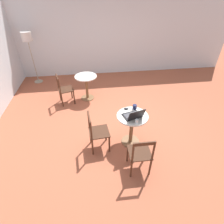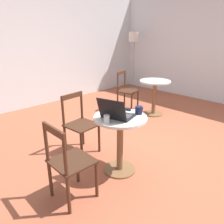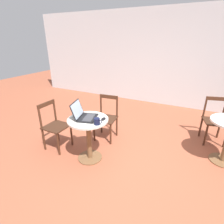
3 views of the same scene
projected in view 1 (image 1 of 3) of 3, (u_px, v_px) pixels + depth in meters
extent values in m
plane|color=#9E5138|center=(122.00, 123.00, 4.52)|extent=(16.00, 16.00, 0.00)
cube|color=silver|center=(107.00, 37.00, 6.30)|extent=(0.06, 9.40, 2.70)
cylinder|color=brown|center=(130.00, 141.00, 3.97)|extent=(0.41, 0.41, 0.02)
cylinder|color=brown|center=(131.00, 129.00, 3.76)|extent=(0.08, 0.08, 0.69)
cylinder|color=silver|center=(132.00, 116.00, 3.54)|extent=(0.64, 0.64, 0.03)
cylinder|color=brown|center=(88.00, 98.00, 5.49)|extent=(0.41, 0.41, 0.02)
cylinder|color=brown|center=(87.00, 88.00, 5.28)|extent=(0.08, 0.08, 0.69)
cylinder|color=silver|center=(86.00, 76.00, 5.07)|extent=(0.64, 0.64, 0.03)
cylinder|color=#472819|center=(106.00, 133.00, 3.89)|extent=(0.04, 0.04, 0.43)
cylinder|color=#472819|center=(109.00, 144.00, 3.61)|extent=(0.04, 0.04, 0.43)
cylinder|color=#472819|center=(90.00, 135.00, 3.82)|extent=(0.04, 0.04, 0.43)
cylinder|color=#472819|center=(93.00, 147.00, 3.55)|extent=(0.04, 0.04, 0.43)
cube|color=#3C2215|center=(99.00, 132.00, 3.59)|extent=(0.44, 0.44, 0.02)
cylinder|color=#472819|center=(89.00, 119.00, 3.56)|extent=(0.04, 0.04, 0.43)
cylinder|color=#472819|center=(91.00, 131.00, 3.29)|extent=(0.04, 0.04, 0.43)
cube|color=#472819|center=(89.00, 118.00, 3.32)|extent=(0.38, 0.06, 0.07)
cylinder|color=#472819|center=(128.00, 154.00, 3.41)|extent=(0.04, 0.04, 0.43)
cylinder|color=#472819|center=(145.00, 152.00, 3.44)|extent=(0.04, 0.04, 0.43)
cylinder|color=#472819|center=(131.00, 169.00, 3.13)|extent=(0.04, 0.04, 0.43)
cylinder|color=#472819|center=(150.00, 167.00, 3.16)|extent=(0.04, 0.04, 0.43)
cube|color=#3C2215|center=(140.00, 152.00, 3.15)|extent=(0.41, 0.41, 0.02)
cylinder|color=#472819|center=(133.00, 152.00, 2.86)|extent=(0.04, 0.04, 0.43)
cylinder|color=#472819|center=(154.00, 150.00, 2.90)|extent=(0.04, 0.04, 0.43)
cube|color=#472819|center=(145.00, 144.00, 2.77)|extent=(0.03, 0.38, 0.07)
cylinder|color=#472819|center=(72.00, 92.00, 5.36)|extent=(0.04, 0.04, 0.43)
cylinder|color=#472819|center=(74.00, 98.00, 5.10)|extent=(0.04, 0.04, 0.43)
cylinder|color=#472819|center=(60.00, 94.00, 5.25)|extent=(0.04, 0.04, 0.43)
cylinder|color=#472819|center=(62.00, 100.00, 4.99)|extent=(0.04, 0.04, 0.43)
cube|color=#3C2215|center=(66.00, 89.00, 5.04)|extent=(0.49, 0.49, 0.02)
cylinder|color=#472819|center=(57.00, 81.00, 4.99)|extent=(0.04, 0.04, 0.43)
cylinder|color=#472819|center=(59.00, 86.00, 4.73)|extent=(0.04, 0.04, 0.43)
cube|color=#472819|center=(57.00, 78.00, 4.75)|extent=(0.37, 0.12, 0.07)
cylinder|color=#9E937F|center=(39.00, 81.00, 6.41)|extent=(0.29, 0.29, 0.02)
cylinder|color=#9E937F|center=(34.00, 62.00, 5.99)|extent=(0.02, 0.02, 1.43)
cylinder|color=silver|center=(26.00, 36.00, 5.49)|extent=(0.32, 0.32, 0.28)
cube|color=black|center=(132.00, 116.00, 3.52)|extent=(0.34, 0.40, 0.02)
cube|color=#38383D|center=(131.00, 115.00, 3.53)|extent=(0.22, 0.32, 0.00)
cube|color=black|center=(137.00, 115.00, 3.32)|extent=(0.18, 0.36, 0.25)
cube|color=#9EB2C6|center=(136.00, 115.00, 3.32)|extent=(0.16, 0.33, 0.22)
ellipsoid|color=black|center=(126.00, 109.00, 3.70)|extent=(0.06, 0.10, 0.03)
cylinder|color=#141938|center=(135.00, 107.00, 3.70)|extent=(0.09, 0.09, 0.10)
torus|color=#141938|center=(134.00, 105.00, 3.74)|extent=(0.05, 0.01, 0.05)
cylinder|color=silver|center=(137.00, 121.00, 3.32)|extent=(0.06, 0.06, 0.09)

